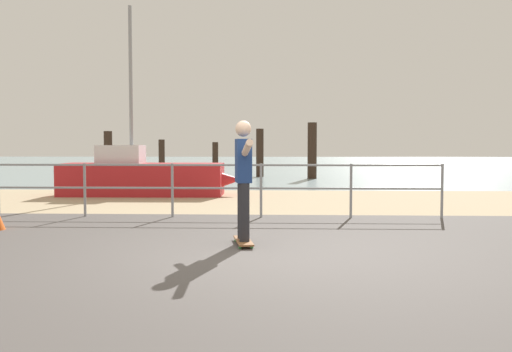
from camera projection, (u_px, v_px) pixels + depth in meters
ground_plane at (256, 274)px, 6.05m from camera, size 24.00×10.00×0.04m
beach_strip at (269, 201)px, 14.03m from camera, size 24.00×6.00×0.04m
sea_surface at (276, 164)px, 41.97m from camera, size 72.00×50.00×0.04m
railing_fence at (128, 181)px, 10.71m from camera, size 11.99×0.05×1.05m
sailboat at (148, 177)px, 15.34m from camera, size 4.97×1.49×5.18m
skateboard at (243, 241)px, 7.73m from camera, size 0.34×0.82×0.08m
skateboarder at (243, 173)px, 7.67m from camera, size 0.34×1.44×1.65m
groyne_post_0 at (108, 154)px, 24.32m from camera, size 0.36×0.36×2.02m
groyne_post_1 at (162, 158)px, 24.95m from camera, size 0.28×0.28×1.66m
groyne_post_2 at (215, 158)px, 26.64m from camera, size 0.28×0.28×1.55m
groyne_post_3 at (260, 153)px, 24.40m from camera, size 0.33×0.33×2.12m
groyne_post_4 at (312, 151)px, 22.99m from camera, size 0.38×0.38×2.34m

